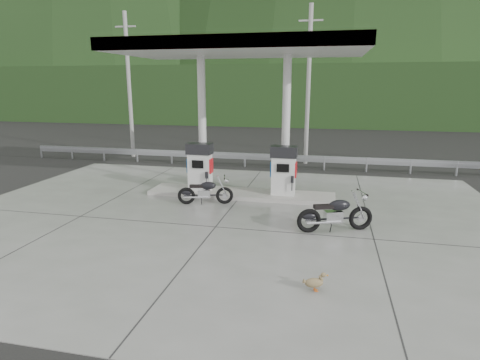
% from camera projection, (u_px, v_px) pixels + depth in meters
% --- Properties ---
extents(ground, '(160.00, 160.00, 0.00)m').
position_uv_depth(ground, '(224.00, 217.00, 12.84)').
color(ground, black).
rests_on(ground, ground).
extents(forecourt_apron, '(18.00, 14.00, 0.02)m').
position_uv_depth(forecourt_apron, '(224.00, 217.00, 12.84)').
color(forecourt_apron, slate).
rests_on(forecourt_apron, ground).
extents(pump_island, '(7.00, 1.40, 0.15)m').
position_uv_depth(pump_island, '(241.00, 194.00, 15.19)').
color(pump_island, gray).
rests_on(pump_island, forecourt_apron).
extents(gas_pump_left, '(0.95, 0.55, 1.80)m').
position_uv_depth(gas_pump_left, '(200.00, 167.00, 15.30)').
color(gas_pump_left, silver).
rests_on(gas_pump_left, pump_island).
extents(gas_pump_right, '(0.95, 0.55, 1.80)m').
position_uv_depth(gas_pump_right, '(284.00, 171.00, 14.63)').
color(gas_pump_right, silver).
rests_on(gas_pump_right, pump_island).
extents(canopy_column_left, '(0.30, 0.30, 5.00)m').
position_uv_depth(canopy_column_left, '(202.00, 124.00, 15.31)').
color(canopy_column_left, silver).
rests_on(canopy_column_left, pump_island).
extents(canopy_column_right, '(0.30, 0.30, 5.00)m').
position_uv_depth(canopy_column_right, '(286.00, 126.00, 14.64)').
color(canopy_column_right, silver).
rests_on(canopy_column_right, pump_island).
extents(canopy_roof, '(8.50, 5.00, 0.40)m').
position_uv_depth(canopy_roof, '(241.00, 48.00, 13.96)').
color(canopy_roof, silver).
rests_on(canopy_roof, canopy_column_left).
extents(guardrail, '(26.00, 0.16, 1.42)m').
position_uv_depth(guardrail, '(264.00, 154.00, 20.27)').
color(guardrail, gray).
rests_on(guardrail, ground).
extents(road, '(60.00, 7.00, 0.01)m').
position_uv_depth(road, '(273.00, 156.00, 23.76)').
color(road, black).
rests_on(road, ground).
extents(utility_pole_a, '(0.22, 0.22, 8.00)m').
position_uv_depth(utility_pole_a, '(129.00, 87.00, 22.61)').
color(utility_pole_a, gray).
rests_on(utility_pole_a, ground).
extents(utility_pole_b, '(0.22, 0.22, 8.00)m').
position_uv_depth(utility_pole_b, '(308.00, 87.00, 20.50)').
color(utility_pole_b, gray).
rests_on(utility_pole_b, ground).
extents(tree_band, '(80.00, 6.00, 6.00)m').
position_uv_depth(tree_band, '(299.00, 95.00, 40.62)').
color(tree_band, black).
rests_on(tree_band, ground).
extents(forested_hills, '(100.00, 40.00, 140.00)m').
position_uv_depth(forested_hills, '(311.00, 108.00, 69.80)').
color(forested_hills, black).
rests_on(forested_hills, ground).
extents(motorcycle_left, '(1.91, 1.01, 0.86)m').
position_uv_depth(motorcycle_left, '(205.00, 192.00, 14.09)').
color(motorcycle_left, black).
rests_on(motorcycle_left, forecourt_apron).
extents(motorcycle_right, '(2.21, 1.37, 1.00)m').
position_uv_depth(motorcycle_right, '(335.00, 214.00, 11.47)').
color(motorcycle_right, black).
rests_on(motorcycle_right, forecourt_apron).
extents(duck, '(0.49, 0.26, 0.34)m').
position_uv_depth(duck, '(314.00, 283.00, 8.19)').
color(duck, brown).
rests_on(duck, forecourt_apron).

